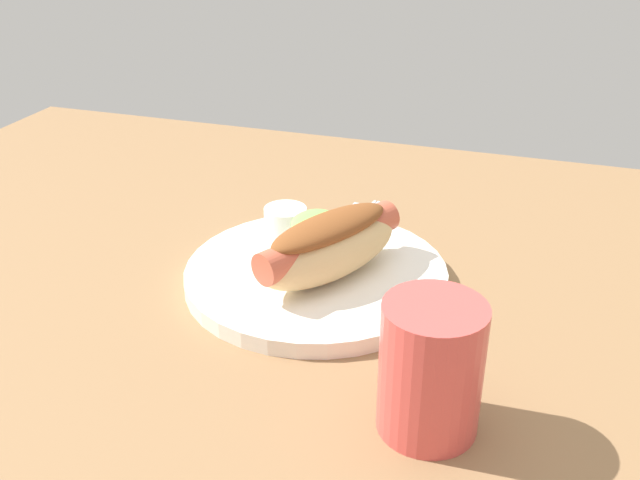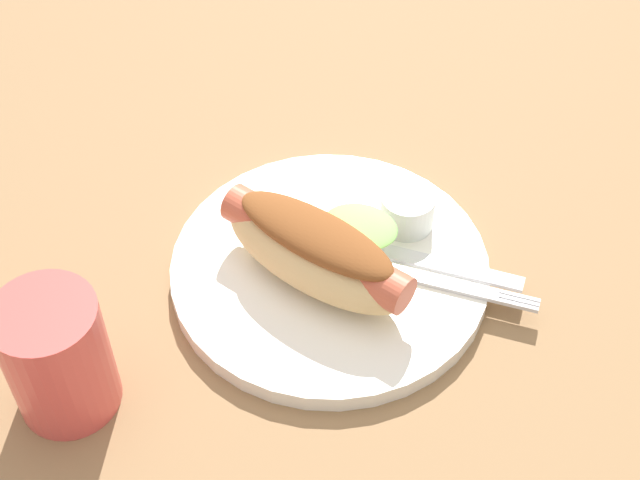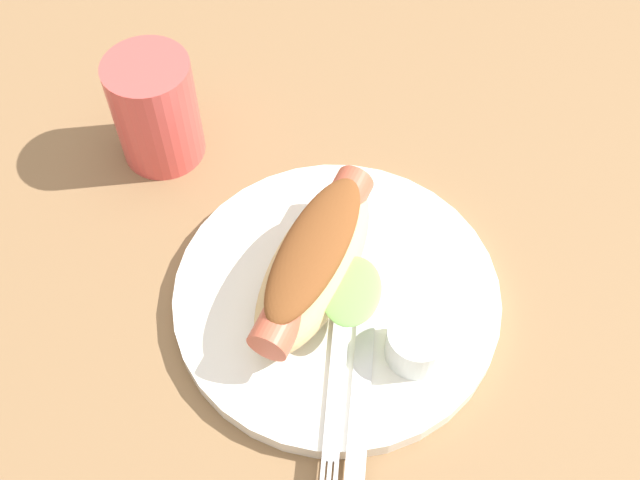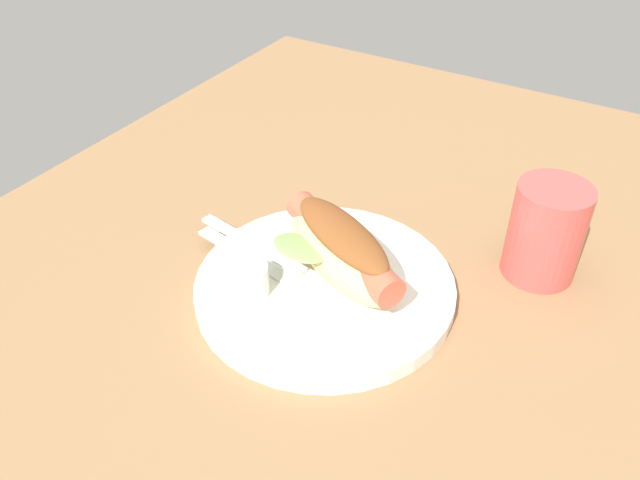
{
  "view_description": "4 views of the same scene",
  "coord_description": "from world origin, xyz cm",
  "px_view_note": "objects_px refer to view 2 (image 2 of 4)",
  "views": [
    {
      "loc": [
        -22.0,
        55.92,
        36.25
      ],
      "look_at": [
        -2.4,
        -3.91,
        4.01
      ],
      "focal_mm": 40.57,
      "sensor_mm": 36.0,
      "label": 1
    },
    {
      "loc": [
        -50.65,
        -8.83,
        58.34
      ],
      "look_at": [
        -2.15,
        -1.77,
        3.95
      ],
      "focal_mm": 52.13,
      "sensor_mm": 36.0,
      "label": 2
    },
    {
      "loc": [
        -6.08,
        -32.8,
        53.9
      ],
      "look_at": [
        -3.61,
        -1.01,
        6.59
      ],
      "focal_mm": 43.29,
      "sensor_mm": 36.0,
      "label": 3
    },
    {
      "loc": [
        39.41,
        21.81,
        44.0
      ],
      "look_at": [
        -2.97,
        -3.5,
        5.98
      ],
      "focal_mm": 36.64,
      "sensor_mm": 36.0,
      "label": 4
    }
  ],
  "objects_px": {
    "plate": "(330,269)",
    "fork": "(443,283)",
    "knife": "(432,263)",
    "drinking_cup": "(57,357)",
    "hot_dog": "(316,250)",
    "sauce_ramekin": "(407,210)"
  },
  "relations": [
    {
      "from": "plate",
      "to": "fork",
      "type": "xyz_separation_m",
      "value": [
        -0.01,
        -0.09,
        0.01
      ]
    },
    {
      "from": "knife",
      "to": "fork",
      "type": "bearing_deg",
      "value": -54.15
    },
    {
      "from": "hot_dog",
      "to": "drinking_cup",
      "type": "distance_m",
      "value": 0.21
    },
    {
      "from": "sauce_ramekin",
      "to": "drinking_cup",
      "type": "bearing_deg",
      "value": 130.49
    },
    {
      "from": "plate",
      "to": "sauce_ramekin",
      "type": "height_order",
      "value": "sauce_ramekin"
    },
    {
      "from": "hot_dog",
      "to": "sauce_ramekin",
      "type": "relative_size",
      "value": 3.86
    },
    {
      "from": "plate",
      "to": "hot_dog",
      "type": "distance_m",
      "value": 0.04
    },
    {
      "from": "plate",
      "to": "knife",
      "type": "height_order",
      "value": "knife"
    },
    {
      "from": "plate",
      "to": "drinking_cup",
      "type": "height_order",
      "value": "drinking_cup"
    },
    {
      "from": "sauce_ramekin",
      "to": "knife",
      "type": "bearing_deg",
      "value": -149.89
    },
    {
      "from": "hot_dog",
      "to": "knife",
      "type": "bearing_deg",
      "value": 44.68
    },
    {
      "from": "plate",
      "to": "fork",
      "type": "distance_m",
      "value": 0.09
    },
    {
      "from": "plate",
      "to": "knife",
      "type": "relative_size",
      "value": 1.74
    },
    {
      "from": "hot_dog",
      "to": "sauce_ramekin",
      "type": "xyz_separation_m",
      "value": [
        0.07,
        -0.07,
        -0.02
      ]
    },
    {
      "from": "knife",
      "to": "plate",
      "type": "bearing_deg",
      "value": -162.68
    },
    {
      "from": "knife",
      "to": "hot_dog",
      "type": "bearing_deg",
      "value": -153.42
    },
    {
      "from": "sauce_ramekin",
      "to": "knife",
      "type": "height_order",
      "value": "sauce_ramekin"
    },
    {
      "from": "knife",
      "to": "sauce_ramekin",
      "type": "bearing_deg",
      "value": 130.2
    },
    {
      "from": "sauce_ramekin",
      "to": "hot_dog",
      "type": "bearing_deg",
      "value": 136.6
    },
    {
      "from": "sauce_ramekin",
      "to": "knife",
      "type": "relative_size",
      "value": 0.31
    },
    {
      "from": "hot_dog",
      "to": "drinking_cup",
      "type": "relative_size",
      "value": 1.7
    },
    {
      "from": "drinking_cup",
      "to": "fork",
      "type": "bearing_deg",
      "value": -63.21
    }
  ]
}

